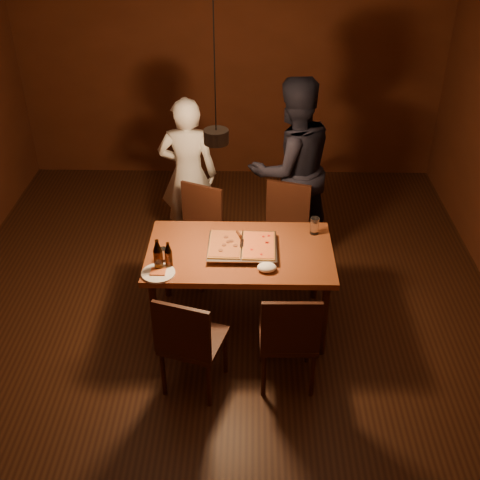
{
  "coord_description": "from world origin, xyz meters",
  "views": [
    {
      "loc": [
        0.25,
        -3.99,
        3.44
      ],
      "look_at": [
        0.17,
        0.04,
        0.85
      ],
      "focal_mm": 45.0,
      "sensor_mm": 36.0,
      "label": 1
    }
  ],
  "objects_px": {
    "chair_near_left": "(189,337)",
    "beer_bottle_b": "(168,255)",
    "chair_far_left": "(197,224)",
    "diner_white": "(188,174)",
    "beer_bottle_a": "(158,255)",
    "chair_far_right": "(285,222)",
    "pizza_tray": "(242,248)",
    "dining_table": "(240,258)",
    "diner_dark": "(292,169)",
    "chair_near_right": "(289,333)",
    "plate_slice": "(158,273)",
    "pendant_lamp": "(216,135)"
  },
  "relations": [
    {
      "from": "chair_near_left",
      "to": "beer_bottle_b",
      "type": "distance_m",
      "value": 0.68
    },
    {
      "from": "dining_table",
      "to": "diner_dark",
      "type": "distance_m",
      "value": 1.31
    },
    {
      "from": "dining_table",
      "to": "beer_bottle_b",
      "type": "distance_m",
      "value": 0.62
    },
    {
      "from": "dining_table",
      "to": "chair_far_right",
      "type": "distance_m",
      "value": 0.92
    },
    {
      "from": "chair_far_left",
      "to": "diner_white",
      "type": "relative_size",
      "value": 0.35
    },
    {
      "from": "beer_bottle_b",
      "to": "dining_table",
      "type": "bearing_deg",
      "value": 23.89
    },
    {
      "from": "chair_near_right",
      "to": "plate_slice",
      "type": "xyz_separation_m",
      "value": [
        -0.99,
        0.41,
        0.22
      ]
    },
    {
      "from": "diner_white",
      "to": "pendant_lamp",
      "type": "relative_size",
      "value": 1.43
    },
    {
      "from": "beer_bottle_a",
      "to": "plate_slice",
      "type": "xyz_separation_m",
      "value": [
        0.0,
        -0.06,
        -0.12
      ]
    },
    {
      "from": "dining_table",
      "to": "pendant_lamp",
      "type": "distance_m",
      "value": 1.1
    },
    {
      "from": "dining_table",
      "to": "plate_slice",
      "type": "distance_m",
      "value": 0.71
    },
    {
      "from": "plate_slice",
      "to": "diner_dark",
      "type": "height_order",
      "value": "diner_dark"
    },
    {
      "from": "plate_slice",
      "to": "diner_dark",
      "type": "distance_m",
      "value": 1.89
    },
    {
      "from": "dining_table",
      "to": "chair_near_left",
      "type": "bearing_deg",
      "value": -113.63
    },
    {
      "from": "dining_table",
      "to": "chair_near_right",
      "type": "xyz_separation_m",
      "value": [
        0.37,
        -0.74,
        -0.14
      ]
    },
    {
      "from": "plate_slice",
      "to": "diner_white",
      "type": "height_order",
      "value": "diner_white"
    },
    {
      "from": "pendant_lamp",
      "to": "chair_far_right",
      "type": "bearing_deg",
      "value": 56.12
    },
    {
      "from": "pizza_tray",
      "to": "diner_dark",
      "type": "distance_m",
      "value": 1.29
    },
    {
      "from": "chair_far_left",
      "to": "pendant_lamp",
      "type": "xyz_separation_m",
      "value": [
        0.25,
        -0.79,
        1.22
      ]
    },
    {
      "from": "chair_far_left",
      "to": "diner_dark",
      "type": "xyz_separation_m",
      "value": [
        0.89,
        0.45,
        0.36
      ]
    },
    {
      "from": "beer_bottle_a",
      "to": "diner_white",
      "type": "bearing_deg",
      "value": 87.07
    },
    {
      "from": "chair_far_right",
      "to": "chair_near_right",
      "type": "relative_size",
      "value": 1.08
    },
    {
      "from": "chair_near_left",
      "to": "beer_bottle_b",
      "type": "relative_size",
      "value": 2.36
    },
    {
      "from": "chair_far_left",
      "to": "pizza_tray",
      "type": "xyz_separation_m",
      "value": [
        0.43,
        -0.75,
        0.24
      ]
    },
    {
      "from": "pendant_lamp",
      "to": "chair_near_right",
      "type": "bearing_deg",
      "value": -52.41
    },
    {
      "from": "plate_slice",
      "to": "diner_white",
      "type": "relative_size",
      "value": 0.16
    },
    {
      "from": "diner_white",
      "to": "plate_slice",
      "type": "bearing_deg",
      "value": 87.91
    },
    {
      "from": "chair_near_right",
      "to": "beer_bottle_a",
      "type": "xyz_separation_m",
      "value": [
        -0.99,
        0.47,
        0.35
      ]
    },
    {
      "from": "chair_near_left",
      "to": "chair_far_left",
      "type": "bearing_deg",
      "value": 109.45
    },
    {
      "from": "pendant_lamp",
      "to": "chair_far_left",
      "type": "bearing_deg",
      "value": 107.31
    },
    {
      "from": "chair_far_left",
      "to": "beer_bottle_a",
      "type": "height_order",
      "value": "beer_bottle_a"
    },
    {
      "from": "dining_table",
      "to": "chair_near_left",
      "type": "relative_size",
      "value": 2.86
    },
    {
      "from": "plate_slice",
      "to": "pendant_lamp",
      "type": "xyz_separation_m",
      "value": [
        0.45,
        0.29,
        1.0
      ]
    },
    {
      "from": "pizza_tray",
      "to": "diner_dark",
      "type": "height_order",
      "value": "diner_dark"
    },
    {
      "from": "chair_far_left",
      "to": "diner_white",
      "type": "bearing_deg",
      "value": -52.87
    },
    {
      "from": "beer_bottle_a",
      "to": "plate_slice",
      "type": "relative_size",
      "value": 1.04
    },
    {
      "from": "pizza_tray",
      "to": "beer_bottle_a",
      "type": "height_order",
      "value": "beer_bottle_a"
    },
    {
      "from": "diner_dark",
      "to": "dining_table",
      "type": "bearing_deg",
      "value": 44.87
    },
    {
      "from": "chair_far_left",
      "to": "chair_far_right",
      "type": "distance_m",
      "value": 0.82
    },
    {
      "from": "chair_far_left",
      "to": "diner_white",
      "type": "distance_m",
      "value": 0.6
    },
    {
      "from": "chair_near_right",
      "to": "diner_white",
      "type": "xyz_separation_m",
      "value": [
        -0.91,
        2.03,
        0.25
      ]
    },
    {
      "from": "chair_far_right",
      "to": "beer_bottle_a",
      "type": "distance_m",
      "value": 1.53
    },
    {
      "from": "chair_near_right",
      "to": "diner_dark",
      "type": "relative_size",
      "value": 0.27
    },
    {
      "from": "chair_near_right",
      "to": "beer_bottle_a",
      "type": "height_order",
      "value": "beer_bottle_a"
    },
    {
      "from": "chair_near_right",
      "to": "chair_far_left",
      "type": "bearing_deg",
      "value": 116.79
    },
    {
      "from": "chair_far_right",
      "to": "diner_dark",
      "type": "relative_size",
      "value": 0.29
    },
    {
      "from": "beer_bottle_a",
      "to": "chair_far_left",
      "type": "bearing_deg",
      "value": 78.88
    },
    {
      "from": "chair_near_left",
      "to": "pizza_tray",
      "type": "relative_size",
      "value": 0.95
    },
    {
      "from": "chair_far_right",
      "to": "pizza_tray",
      "type": "bearing_deg",
      "value": 81.75
    },
    {
      "from": "chair_far_right",
      "to": "chair_near_right",
      "type": "xyz_separation_m",
      "value": [
        -0.03,
        -1.55,
        0.0
      ]
    }
  ]
}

